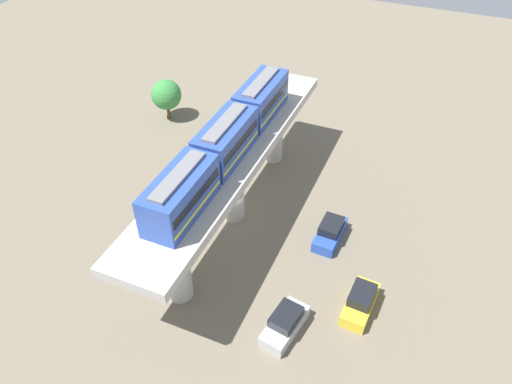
{
  "coord_description": "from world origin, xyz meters",
  "views": [
    {
      "loc": [
        14.26,
        -28.43,
        29.53
      ],
      "look_at": [
        2.5,
        -0.84,
        4.22
      ],
      "focal_mm": 34.25,
      "sensor_mm": 36.0,
      "label": 1
    }
  ],
  "objects_px": {
    "train": "(226,140)",
    "parked_car_blue": "(330,232)",
    "parked_car_silver": "(285,324)",
    "tree_near_viaduct": "(166,95)",
    "parked_car_yellow": "(361,302)"
  },
  "relations": [
    {
      "from": "train",
      "to": "parked_car_yellow",
      "type": "height_order",
      "value": "train"
    },
    {
      "from": "parked_car_yellow",
      "to": "parked_car_silver",
      "type": "distance_m",
      "value": 5.85
    },
    {
      "from": "parked_car_yellow",
      "to": "tree_near_viaduct",
      "type": "height_order",
      "value": "tree_near_viaduct"
    },
    {
      "from": "train",
      "to": "parked_car_silver",
      "type": "relative_size",
      "value": 4.62
    },
    {
      "from": "parked_car_silver",
      "to": "parked_car_yellow",
      "type": "bearing_deg",
      "value": 50.99
    },
    {
      "from": "train",
      "to": "tree_near_viaduct",
      "type": "distance_m",
      "value": 19.63
    },
    {
      "from": "parked_car_yellow",
      "to": "parked_car_silver",
      "type": "relative_size",
      "value": 0.97
    },
    {
      "from": "train",
      "to": "parked_car_blue",
      "type": "bearing_deg",
      "value": 9.47
    },
    {
      "from": "parked_car_yellow",
      "to": "tree_near_viaduct",
      "type": "distance_m",
      "value": 31.72
    },
    {
      "from": "parked_car_blue",
      "to": "train",
      "type": "bearing_deg",
      "value": -168.12
    },
    {
      "from": "train",
      "to": "parked_car_silver",
      "type": "distance_m",
      "value": 14.18
    },
    {
      "from": "train",
      "to": "parked_car_blue",
      "type": "height_order",
      "value": "train"
    },
    {
      "from": "train",
      "to": "parked_car_blue",
      "type": "xyz_separation_m",
      "value": [
        8.62,
        1.44,
        -7.83
      ]
    },
    {
      "from": "train",
      "to": "tree_near_viaduct",
      "type": "height_order",
      "value": "train"
    },
    {
      "from": "parked_car_silver",
      "to": "tree_near_viaduct",
      "type": "bearing_deg",
      "value": 145.46
    }
  ]
}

